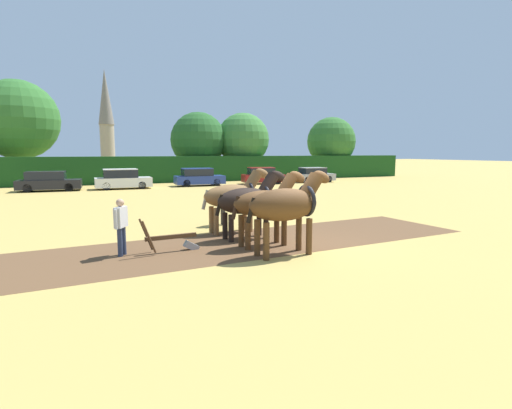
# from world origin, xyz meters

# --- Properties ---
(ground_plane) EXTENTS (240.00, 240.00, 0.00)m
(ground_plane) POSITION_xyz_m (0.00, 0.00, 0.00)
(ground_plane) COLOR tan
(plowed_furrow_strip) EXTENTS (22.10, 5.66, 0.01)m
(plowed_furrow_strip) POSITION_xyz_m (-4.39, 0.83, 0.00)
(plowed_furrow_strip) COLOR brown
(plowed_furrow_strip) RESTS_ON ground
(hedgerow) EXTENTS (57.50, 1.36, 2.53)m
(hedgerow) POSITION_xyz_m (0.00, 28.32, 1.26)
(hedgerow) COLOR #194719
(hedgerow) RESTS_ON ground
(tree_left) EXTENTS (7.34, 7.34, 9.60)m
(tree_left) POSITION_xyz_m (-11.75, 32.82, 5.92)
(tree_left) COLOR #423323
(tree_left) RESTS_ON ground
(tree_center_left) EXTENTS (5.90, 5.90, 7.17)m
(tree_center_left) POSITION_xyz_m (5.13, 31.47, 4.21)
(tree_center_left) COLOR brown
(tree_center_left) RESTS_ON ground
(tree_center) EXTENTS (5.75, 5.75, 7.19)m
(tree_center) POSITION_xyz_m (9.97, 30.72, 4.31)
(tree_center) COLOR brown
(tree_center) RESTS_ON ground
(tree_center_right) EXTENTS (5.78, 5.78, 7.08)m
(tree_center_right) POSITION_xyz_m (21.25, 30.41, 4.18)
(tree_center_right) COLOR #4C3823
(tree_center_right) RESTS_ON ground
(church_spire) EXTENTS (2.60, 2.60, 16.89)m
(church_spire) POSITION_xyz_m (-2.50, 63.53, 8.84)
(church_spire) COLOR gray
(church_spire) RESTS_ON ground
(draft_horse_lead_left) EXTENTS (2.82, 1.13, 2.48)m
(draft_horse_lead_left) POSITION_xyz_m (-0.87, -0.76, 1.45)
(draft_horse_lead_left) COLOR #513319
(draft_horse_lead_left) RESTS_ON ground
(draft_horse_lead_right) EXTENTS (2.68, 0.99, 2.41)m
(draft_horse_lead_right) POSITION_xyz_m (-0.95, 0.47, 1.35)
(draft_horse_lead_right) COLOR #513319
(draft_horse_lead_right) RESTS_ON ground
(draft_horse_trail_left) EXTENTS (2.72, 1.08, 2.37)m
(draft_horse_trail_left) POSITION_xyz_m (-1.05, 1.70, 1.31)
(draft_horse_trail_left) COLOR black
(draft_horse_trail_left) RESTS_ON ground
(draft_horse_trail_right) EXTENTS (2.78, 1.04, 2.41)m
(draft_horse_trail_right) POSITION_xyz_m (-1.14, 2.93, 1.35)
(draft_horse_trail_right) COLOR brown
(draft_horse_trail_right) RESTS_ON ground
(plow) EXTENTS (1.76, 0.49, 1.13)m
(plow) POSITION_xyz_m (-3.73, 0.88, 0.32)
(plow) COLOR #4C331E
(plow) RESTS_ON ground
(farmer_at_plow) EXTENTS (0.42, 0.58, 1.63)m
(farmer_at_plow) POSITION_xyz_m (-5.24, 0.98, 0.95)
(farmer_at_plow) COLOR #28334C
(farmer_at_plow) RESTS_ON ground
(farmer_beside_team) EXTENTS (0.40, 0.64, 1.62)m
(farmer_beside_team) POSITION_xyz_m (-1.06, 4.47, 0.93)
(farmer_beside_team) COLOR #38332D
(farmer_beside_team) RESTS_ON ground
(parked_car_far_left) EXTENTS (4.53, 2.06, 1.49)m
(parked_car_far_left) POSITION_xyz_m (-8.77, 23.12, 0.71)
(parked_car_far_left) COLOR black
(parked_car_far_left) RESTS_ON ground
(parked_car_left) EXTENTS (4.32, 1.84, 1.60)m
(parked_car_left) POSITION_xyz_m (-3.46, 22.80, 0.76)
(parked_car_left) COLOR silver
(parked_car_left) RESTS_ON ground
(parked_car_center_left) EXTENTS (4.28, 1.84, 1.54)m
(parked_car_center_left) POSITION_xyz_m (2.94, 23.28, 0.74)
(parked_car_center_left) COLOR navy
(parked_car_center_left) RESTS_ON ground
(parked_car_center) EXTENTS (4.01, 2.28, 1.53)m
(parked_car_center) POSITION_xyz_m (8.95, 23.11, 0.73)
(parked_car_center) COLOR maroon
(parked_car_center) RESTS_ON ground
(parked_car_center_right) EXTENTS (3.90, 1.98, 1.44)m
(parked_car_center_right) POSITION_xyz_m (14.46, 23.11, 0.69)
(parked_car_center_right) COLOR #9E9EA8
(parked_car_center_right) RESTS_ON ground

